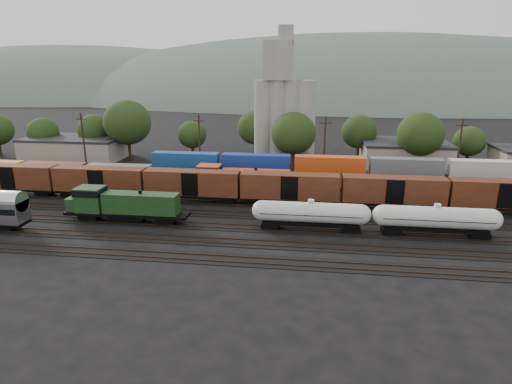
# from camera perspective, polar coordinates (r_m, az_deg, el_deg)

# --- Properties ---
(ground) EXTENTS (600.00, 600.00, 0.00)m
(ground) POSITION_cam_1_polar(r_m,az_deg,el_deg) (62.58, -1.78, -3.09)
(ground) COLOR black
(tracks) EXTENTS (180.00, 33.20, 0.20)m
(tracks) POSITION_cam_1_polar(r_m,az_deg,el_deg) (62.57, -1.78, -3.05)
(tracks) COLOR black
(tracks) RESTS_ON ground
(green_locomotive) EXTENTS (17.32, 3.06, 4.59)m
(green_locomotive) POSITION_cam_1_polar(r_m,az_deg,el_deg) (61.95, -17.66, -1.55)
(green_locomotive) COLOR black
(green_locomotive) RESTS_ON ground
(tank_car_a) EXTENTS (15.45, 2.77, 4.05)m
(tank_car_a) POSITION_cam_1_polar(r_m,az_deg,el_deg) (56.32, 7.29, -2.88)
(tank_car_a) COLOR silver
(tank_car_a) RESTS_ON ground
(tank_car_b) EXTENTS (15.74, 2.82, 4.12)m
(tank_car_b) POSITION_cam_1_polar(r_m,az_deg,el_deg) (58.50, 22.87, -3.30)
(tank_car_b) COLOR silver
(tank_car_b) RESTS_ON ground
(orange_locomotive) EXTENTS (18.81, 3.13, 4.70)m
(orange_locomotive) POSITION_cam_1_polar(r_m,az_deg,el_deg) (71.63, -2.57, 1.68)
(orange_locomotive) COLOR black
(orange_locomotive) RESTS_ON ground
(boxcar_string) EXTENTS (122.80, 2.90, 4.20)m
(boxcar_string) POSITION_cam_1_polar(r_m,az_deg,el_deg) (70.67, -14.52, 1.33)
(boxcar_string) COLOR black
(boxcar_string) RESTS_ON ground
(container_wall) EXTENTS (178.40, 2.60, 5.80)m
(container_wall) POSITION_cam_1_polar(r_m,az_deg,el_deg) (75.42, 8.85, 2.35)
(container_wall) COLOR black
(container_wall) RESTS_ON ground
(grain_silo) EXTENTS (13.40, 5.00, 29.00)m
(grain_silo) POSITION_cam_1_polar(r_m,az_deg,el_deg) (94.87, 3.70, 10.60)
(grain_silo) COLOR #9B988E
(grain_silo) RESTS_ON ground
(industrial_sheds) EXTENTS (119.38, 17.26, 5.10)m
(industrial_sheds) POSITION_cam_1_polar(r_m,az_deg,el_deg) (95.27, 5.59, 5.29)
(industrial_sheds) COLOR #9E937F
(industrial_sheds) RESTS_ON ground
(tree_band) EXTENTS (165.38, 21.33, 14.53)m
(tree_band) POSITION_cam_1_polar(r_m,az_deg,el_deg) (94.80, 5.74, 8.10)
(tree_band) COLOR black
(tree_band) RESTS_ON ground
(utility_poles) EXTENTS (122.20, 0.36, 12.00)m
(utility_poles) POSITION_cam_1_polar(r_m,az_deg,el_deg) (82.08, 0.65, 6.14)
(utility_poles) COLOR black
(utility_poles) RESTS_ON ground
(distant_hills) EXTENTS (860.00, 286.00, 130.00)m
(distant_hills) POSITION_cam_1_polar(r_m,az_deg,el_deg) (321.18, 10.11, 8.85)
(distant_hills) COLOR #59665B
(distant_hills) RESTS_ON ground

